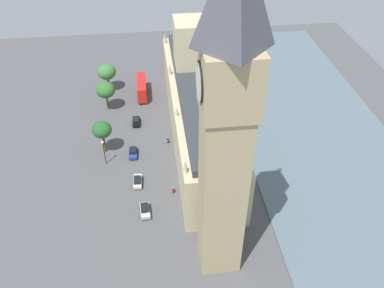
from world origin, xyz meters
TOP-DOWN VIEW (x-y plane):
  - ground_plane at (0.00, 0.00)m, footprint 131.05×131.05m
  - river_thames at (-31.66, 0.00)m, footprint 37.72×117.95m
  - parliament_building at (-1.99, -1.73)m, footprint 12.85×59.61m
  - clock_tower at (-0.94, 36.01)m, footprint 7.66×7.66m
  - double_decker_bus_far_end at (11.44, -21.01)m, footprint 2.69×10.51m
  - car_black_under_trees at (13.36, -7.08)m, footprint 1.98×4.12m
  - car_blue_near_tower at (14.24, 5.51)m, footprint 2.07×4.09m
  - car_white_trailing at (13.29, 15.39)m, footprint 1.97×4.12m
  - car_silver_leading at (11.93, 23.91)m, footprint 2.18×4.20m
  - pedestrian_midblock at (5.74, 18.91)m, footprint 0.62×0.69m
  - pedestrian_kerbside at (5.70, 1.74)m, footprint 0.57×0.66m
  - plane_tree_by_river_gate at (20.92, -15.06)m, footprint 5.06×5.06m
  - plane_tree_corner at (20.84, 3.19)m, footprint 4.52×4.52m
  - plane_tree_opposite_hall at (21.10, -25.24)m, footprint 5.25×5.25m
  - street_lamp_slot_10 at (20.95, -26.48)m, footprint 0.56×0.56m
  - street_lamp_slot_11 at (20.51, 7.72)m, footprint 0.56×0.56m

SIDE VIEW (x-z plane):
  - ground_plane at x=0.00m, z-range 0.00..0.00m
  - river_thames at x=-31.66m, z-range 0.00..0.25m
  - pedestrian_midblock at x=5.74m, z-range -0.08..1.57m
  - pedestrian_kerbside at x=5.70m, z-range -0.08..1.58m
  - car_white_trailing at x=13.29m, z-range 0.01..1.75m
  - car_blue_near_tower at x=14.24m, z-range 0.02..1.76m
  - car_black_under_trees at x=13.36m, z-range 0.02..1.76m
  - car_silver_leading at x=11.93m, z-range 0.02..1.76m
  - double_decker_bus_far_end at x=11.44m, z-range 0.26..5.01m
  - street_lamp_slot_10 at x=20.95m, z-range 1.18..6.90m
  - street_lamp_slot_11 at x=20.51m, z-range 1.28..7.88m
  - plane_tree_opposite_hall at x=21.10m, z-range 1.84..10.05m
  - plane_tree_by_river_gate at x=20.92m, z-range 1.93..10.20m
  - plane_tree_corner at x=20.84m, z-range 2.20..10.60m
  - parliament_building at x=-1.99m, z-range -4.83..21.07m
  - clock_tower at x=-0.94m, z-range 0.98..57.17m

